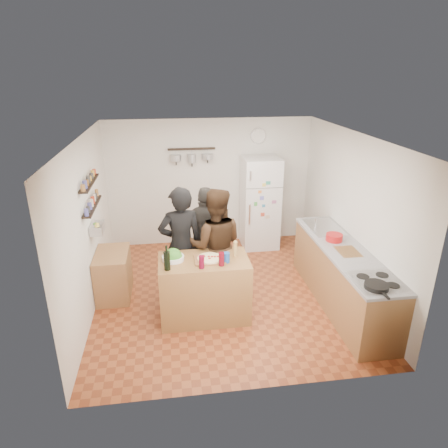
{
  "coord_description": "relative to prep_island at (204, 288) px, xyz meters",
  "views": [
    {
      "loc": [
        -0.8,
        -5.53,
        3.4
      ],
      "look_at": [
        0.0,
        0.1,
        1.15
      ],
      "focal_mm": 32.0,
      "sensor_mm": 36.0,
      "label": 1
    }
  ],
  "objects": [
    {
      "name": "room_shell",
      "position": [
        0.38,
        0.98,
        0.79
      ],
      "size": [
        4.2,
        4.2,
        4.2
      ],
      "color": "brown",
      "rests_on": "ground"
    },
    {
      "name": "prep_island",
      "position": [
        0.0,
        0.0,
        0.0
      ],
      "size": [
        1.25,
        0.72,
        0.91
      ],
      "primitive_type": "cube",
      "color": "olive",
      "rests_on": "floor"
    },
    {
      "name": "pizza_board",
      "position": [
        0.08,
        -0.02,
        0.47
      ],
      "size": [
        0.42,
        0.34,
        0.02
      ],
      "primitive_type": "cube",
      "color": "brown",
      "rests_on": "prep_island"
    },
    {
      "name": "pizza",
      "position": [
        0.08,
        -0.02,
        0.48
      ],
      "size": [
        0.34,
        0.34,
        0.02
      ],
      "primitive_type": "cylinder",
      "color": "beige",
      "rests_on": "pizza_board"
    },
    {
      "name": "salad_bowl",
      "position": [
        -0.42,
        0.05,
        0.49
      ],
      "size": [
        0.3,
        0.3,
        0.06
      ],
      "primitive_type": "cylinder",
      "color": "silver",
      "rests_on": "prep_island"
    },
    {
      "name": "wine_bottle",
      "position": [
        -0.5,
        -0.22,
        0.58
      ],
      "size": [
        0.08,
        0.08,
        0.26
      ],
      "primitive_type": "cylinder",
      "color": "black",
      "rests_on": "prep_island"
    },
    {
      "name": "wine_glass_near",
      "position": [
        -0.05,
        -0.24,
        0.54
      ],
      "size": [
        0.07,
        0.07,
        0.18
      ],
      "primitive_type": "cylinder",
      "color": "#57071D",
      "rests_on": "prep_island"
    },
    {
      "name": "wine_glass_far",
      "position": [
        0.22,
        -0.2,
        0.55
      ],
      "size": [
        0.08,
        0.08,
        0.19
      ],
      "primitive_type": "cylinder",
      "color": "#570713",
      "rests_on": "prep_island"
    },
    {
      "name": "pepper_mill",
      "position": [
        0.45,
        0.05,
        0.55
      ],
      "size": [
        0.06,
        0.06,
        0.19
      ],
      "primitive_type": "cylinder",
      "color": "#A37E44",
      "rests_on": "prep_island"
    },
    {
      "name": "salt_canister",
      "position": [
        0.3,
        -0.12,
        0.53
      ],
      "size": [
        0.09,
        0.09,
        0.14
      ],
      "primitive_type": "cylinder",
      "color": "navy",
      "rests_on": "prep_island"
    },
    {
      "name": "person_left",
      "position": [
        -0.29,
        0.52,
        0.46
      ],
      "size": [
        0.72,
        0.52,
        1.82
      ],
      "primitive_type": "imported",
      "rotation": [
        0.0,
        0.0,
        3.28
      ],
      "color": "black",
      "rests_on": "floor"
    },
    {
      "name": "person_center",
      "position": [
        0.22,
        0.49,
        0.44
      ],
      "size": [
        0.95,
        0.79,
        1.78
      ],
      "primitive_type": "imported",
      "rotation": [
        0.0,
        0.0,
        3.0
      ],
      "color": "black",
      "rests_on": "floor"
    },
    {
      "name": "person_back",
      "position": [
        0.14,
        1.05,
        0.36
      ],
      "size": [
        1.04,
        0.71,
        1.64
      ],
      "primitive_type": "imported",
      "rotation": [
        0.0,
        0.0,
        2.79
      ],
      "color": "#2C2927",
      "rests_on": "floor"
    },
    {
      "name": "counter_run",
      "position": [
        2.08,
        0.04,
        -0.01
      ],
      "size": [
        0.63,
        2.63,
        0.9
      ],
      "primitive_type": "cube",
      "color": "#9E7042",
      "rests_on": "floor"
    },
    {
      "name": "stove_top",
      "position": [
        2.08,
        -0.91,
        0.46
      ],
      "size": [
        0.6,
        0.62,
        0.02
      ],
      "primitive_type": "cube",
      "color": "white",
      "rests_on": "counter_run"
    },
    {
      "name": "skillet",
      "position": [
        1.98,
        -1.06,
        0.49
      ],
      "size": [
        0.29,
        0.29,
        0.06
      ],
      "primitive_type": "cylinder",
      "color": "black",
      "rests_on": "stove_top"
    },
    {
      "name": "sink",
      "position": [
        2.08,
        0.89,
        0.46
      ],
      "size": [
        0.5,
        0.8,
        0.03
      ],
      "primitive_type": "cube",
      "color": "silver",
      "rests_on": "counter_run"
    },
    {
      "name": "cutting_board",
      "position": [
        2.08,
        -0.05,
        0.46
      ],
      "size": [
        0.3,
        0.4,
        0.02
      ],
      "primitive_type": "cube",
      "color": "olive",
      "rests_on": "counter_run"
    },
    {
      "name": "red_bowl",
      "position": [
        2.03,
        0.35,
        0.52
      ],
      "size": [
        0.25,
        0.25,
        0.1
      ],
      "primitive_type": "cylinder",
      "color": "red",
      "rests_on": "counter_run"
    },
    {
      "name": "fridge",
      "position": [
        1.33,
        2.34,
        0.45
      ],
      "size": [
        0.7,
        0.68,
        1.8
      ],
      "primitive_type": "cube",
      "color": "white",
      "rests_on": "floor"
    },
    {
      "name": "wall_clock",
      "position": [
        1.33,
        2.67,
        1.69
      ],
      "size": [
        0.3,
        0.03,
        0.3
      ],
      "primitive_type": "cylinder",
      "rotation": [
        1.57,
        0.0,
        0.0
      ],
      "color": "silver",
      "rests_on": "back_wall"
    },
    {
      "name": "spice_shelf_lower",
      "position": [
        -1.55,
        0.79,
        1.04
      ],
      "size": [
        0.12,
        1.0,
        0.02
      ],
      "primitive_type": "cube",
      "color": "black",
      "rests_on": "left_wall"
    },
    {
      "name": "spice_shelf_upper",
      "position": [
        -1.55,
        0.79,
        1.4
      ],
      "size": [
        0.12,
        1.0,
        0.02
      ],
      "primitive_type": "cube",
      "color": "black",
      "rests_on": "left_wall"
    },
    {
      "name": "produce_basket",
      "position": [
        -1.52,
        0.79,
        0.69
      ],
      "size": [
        0.18,
        0.35,
        0.14
      ],
      "primitive_type": "cube",
      "color": "silver",
      "rests_on": "left_wall"
    },
    {
      "name": "side_table",
      "position": [
        -1.36,
        0.77,
        -0.09
      ],
      "size": [
        0.5,
        0.8,
        0.73
      ],
      "primitive_type": "cube",
      "color": "#96613F",
      "rests_on": "floor"
    },
    {
      "name": "pot_rack",
      "position": [
        0.03,
        2.59,
        1.49
      ],
      "size": [
        0.9,
        0.04,
        0.04
      ],
      "primitive_type": "cube",
      "color": "black",
      "rests_on": "back_wall"
    }
  ]
}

